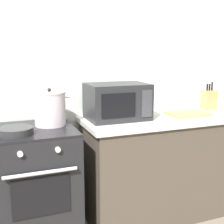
# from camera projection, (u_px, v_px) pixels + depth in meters

# --- Properties ---
(back_wall) EXTENTS (4.40, 0.10, 2.50)m
(back_wall) POSITION_uv_depth(u_px,v_px,m) (100.00, 77.00, 2.70)
(back_wall) COLOR silver
(back_wall) RESTS_ON ground_plane
(lower_cabinet_right) EXTENTS (1.64, 0.56, 0.88)m
(lower_cabinet_right) POSITION_uv_depth(u_px,v_px,m) (174.00, 166.00, 2.75)
(lower_cabinet_right) COLOR #4C4238
(lower_cabinet_right) RESTS_ON ground_plane
(countertop_right) EXTENTS (1.70, 0.60, 0.04)m
(countertop_right) POSITION_uv_depth(u_px,v_px,m) (176.00, 118.00, 2.66)
(countertop_right) COLOR beige
(countertop_right) RESTS_ON lower_cabinet_right
(stove) EXTENTS (0.60, 0.64, 0.92)m
(stove) POSITION_uv_depth(u_px,v_px,m) (36.00, 186.00, 2.28)
(stove) COLOR black
(stove) RESTS_ON ground_plane
(stock_pot) EXTENTS (0.33, 0.25, 0.29)m
(stock_pot) POSITION_uv_depth(u_px,v_px,m) (50.00, 108.00, 2.28)
(stock_pot) COLOR silver
(stock_pot) RESTS_ON stove
(frying_pan) EXTENTS (0.44, 0.24, 0.05)m
(frying_pan) POSITION_uv_depth(u_px,v_px,m) (15.00, 131.00, 2.03)
(frying_pan) COLOR #28282B
(frying_pan) RESTS_ON stove
(microwave) EXTENTS (0.50, 0.37, 0.30)m
(microwave) POSITION_uv_depth(u_px,v_px,m) (117.00, 101.00, 2.49)
(microwave) COLOR #232326
(microwave) RESTS_ON countertop_right
(cutting_board) EXTENTS (0.36, 0.26, 0.02)m
(cutting_board) POSITION_uv_depth(u_px,v_px,m) (188.00, 114.00, 2.67)
(cutting_board) COLOR tan
(cutting_board) RESTS_ON countertop_right
(knife_block) EXTENTS (0.13, 0.10, 0.27)m
(knife_block) POSITION_uv_depth(u_px,v_px,m) (209.00, 100.00, 2.90)
(knife_block) COLOR tan
(knife_block) RESTS_ON countertop_right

